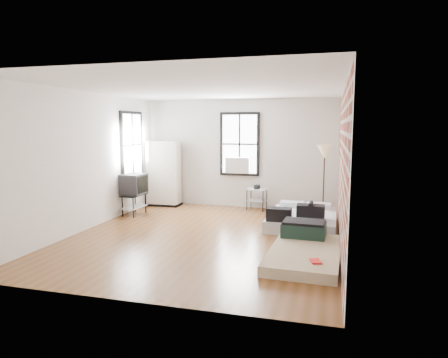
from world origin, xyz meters
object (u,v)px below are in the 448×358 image
(mattress_bare, at_px, (305,247))
(side_table, at_px, (257,193))
(tv_stand, at_px, (134,186))
(floor_lamp, at_px, (325,156))
(mattress_main, at_px, (302,218))
(wardrobe, at_px, (164,174))

(mattress_bare, bearing_deg, side_table, 115.36)
(tv_stand, bearing_deg, floor_lamp, 15.97)
(mattress_main, relative_size, mattress_bare, 0.91)
(mattress_bare, bearing_deg, tv_stand, 156.30)
(mattress_bare, xyz_separation_m, tv_stand, (-4.15, 2.05, 0.57))
(mattress_main, xyz_separation_m, mattress_bare, (0.19, -1.99, -0.03))
(mattress_main, bearing_deg, wardrobe, 161.24)
(floor_lamp, bearing_deg, side_table, 168.63)
(mattress_main, relative_size, floor_lamp, 1.13)
(floor_lamp, bearing_deg, tv_stand, -166.96)
(mattress_main, height_order, floor_lamp, floor_lamp)
(mattress_bare, bearing_deg, mattress_main, 98.01)
(side_table, xyz_separation_m, tv_stand, (-2.73, -1.34, 0.28))
(floor_lamp, relative_size, tv_stand, 1.71)
(mattress_main, height_order, wardrobe, wardrobe)
(mattress_main, height_order, tv_stand, tv_stand)
(mattress_bare, height_order, floor_lamp, floor_lamp)
(wardrobe, bearing_deg, mattress_bare, -41.54)
(mattress_main, distance_m, mattress_bare, 2.00)
(mattress_main, bearing_deg, side_table, 132.20)
(side_table, bearing_deg, floor_lamp, -11.37)
(mattress_main, distance_m, side_table, 1.88)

